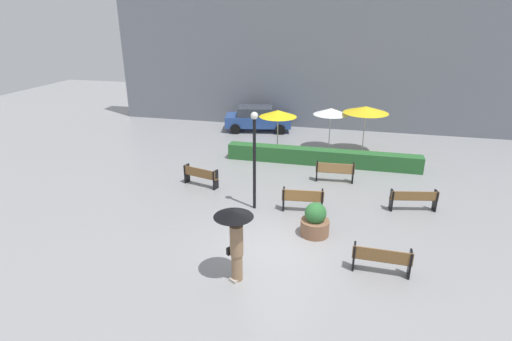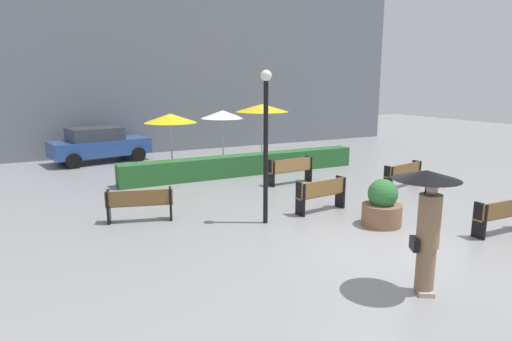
{
  "view_description": "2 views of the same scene",
  "coord_description": "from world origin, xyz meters",
  "px_view_note": "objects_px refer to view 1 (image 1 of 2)",
  "views": [
    {
      "loc": [
        2.18,
        -11.32,
        7.22
      ],
      "look_at": [
        -1.37,
        3.34,
        1.37
      ],
      "focal_mm": 28.57,
      "sensor_mm": 36.0,
      "label": 1
    },
    {
      "loc": [
        -6.48,
        -6.79,
        3.6
      ],
      "look_at": [
        -0.44,
        4.96,
        0.91
      ],
      "focal_mm": 30.84,
      "sensor_mm": 36.0,
      "label": 2
    }
  ],
  "objects_px": {
    "bench_far_left": "(200,175)",
    "patio_umbrella_white": "(331,111)",
    "bench_mid_center": "(303,199)",
    "patio_umbrella_yellow_far": "(366,110)",
    "bench_back_row": "(335,171)",
    "bench_near_right": "(382,258)",
    "bench_far_right": "(414,199)",
    "pedestrian_with_umbrella": "(235,234)",
    "lamp_post": "(254,151)",
    "parked_car": "(257,118)",
    "planter_pot": "(315,221)",
    "patio_umbrella_yellow": "(278,114)"
  },
  "relations": [
    {
      "from": "bench_mid_center",
      "to": "bench_back_row",
      "type": "bearing_deg",
      "value": 72.66
    },
    {
      "from": "lamp_post",
      "to": "patio_umbrella_yellow",
      "type": "distance_m",
      "value": 6.93
    },
    {
      "from": "bench_far_right",
      "to": "parked_car",
      "type": "distance_m",
      "value": 13.1
    },
    {
      "from": "patio_umbrella_white",
      "to": "patio_umbrella_yellow_far",
      "type": "bearing_deg",
      "value": -6.57
    },
    {
      "from": "lamp_post",
      "to": "parked_car",
      "type": "distance_m",
      "value": 11.51
    },
    {
      "from": "pedestrian_with_umbrella",
      "to": "parked_car",
      "type": "xyz_separation_m",
      "value": [
        -3.1,
        15.71,
        -0.66
      ]
    },
    {
      "from": "lamp_post",
      "to": "parked_car",
      "type": "bearing_deg",
      "value": 102.81
    },
    {
      "from": "bench_far_left",
      "to": "pedestrian_with_umbrella",
      "type": "relative_size",
      "value": 0.79
    },
    {
      "from": "bench_mid_center",
      "to": "lamp_post",
      "type": "distance_m",
      "value": 2.63
    },
    {
      "from": "bench_far_right",
      "to": "planter_pot",
      "type": "height_order",
      "value": "planter_pot"
    },
    {
      "from": "bench_far_right",
      "to": "patio_umbrella_white",
      "type": "relative_size",
      "value": 0.77
    },
    {
      "from": "bench_mid_center",
      "to": "lamp_post",
      "type": "bearing_deg",
      "value": -175.19
    },
    {
      "from": "lamp_post",
      "to": "patio_umbrella_yellow_far",
      "type": "bearing_deg",
      "value": 62.6
    },
    {
      "from": "bench_near_right",
      "to": "planter_pot",
      "type": "xyz_separation_m",
      "value": [
        -2.13,
        1.82,
        0.01
      ]
    },
    {
      "from": "patio_umbrella_white",
      "to": "bench_near_right",
      "type": "bearing_deg",
      "value": -78.49
    },
    {
      "from": "bench_near_right",
      "to": "lamp_post",
      "type": "relative_size",
      "value": 0.44
    },
    {
      "from": "bench_near_right",
      "to": "bench_far_right",
      "type": "height_order",
      "value": "bench_near_right"
    },
    {
      "from": "bench_back_row",
      "to": "bench_mid_center",
      "type": "relative_size",
      "value": 1.08
    },
    {
      "from": "bench_mid_center",
      "to": "patio_umbrella_yellow",
      "type": "height_order",
      "value": "patio_umbrella_yellow"
    },
    {
      "from": "bench_far_left",
      "to": "bench_far_right",
      "type": "bearing_deg",
      "value": -2.29
    },
    {
      "from": "bench_far_left",
      "to": "patio_umbrella_white",
      "type": "height_order",
      "value": "patio_umbrella_white"
    },
    {
      "from": "bench_mid_center",
      "to": "patio_umbrella_yellow_far",
      "type": "relative_size",
      "value": 0.62
    },
    {
      "from": "bench_mid_center",
      "to": "planter_pot",
      "type": "height_order",
      "value": "planter_pot"
    },
    {
      "from": "bench_back_row",
      "to": "bench_mid_center",
      "type": "height_order",
      "value": "bench_back_row"
    },
    {
      "from": "bench_near_right",
      "to": "patio_umbrella_yellow_far",
      "type": "xyz_separation_m",
      "value": [
        -0.51,
        11.34,
        1.91
      ]
    },
    {
      "from": "bench_far_right",
      "to": "pedestrian_with_umbrella",
      "type": "relative_size",
      "value": 0.84
    },
    {
      "from": "pedestrian_with_umbrella",
      "to": "planter_pot",
      "type": "relative_size",
      "value": 1.81
    },
    {
      "from": "planter_pot",
      "to": "patio_umbrella_yellow_far",
      "type": "distance_m",
      "value": 9.85
    },
    {
      "from": "patio_umbrella_yellow_far",
      "to": "bench_mid_center",
      "type": "bearing_deg",
      "value": -106.14
    },
    {
      "from": "pedestrian_with_umbrella",
      "to": "parked_car",
      "type": "height_order",
      "value": "pedestrian_with_umbrella"
    },
    {
      "from": "patio_umbrella_white",
      "to": "parked_car",
      "type": "height_order",
      "value": "patio_umbrella_white"
    },
    {
      "from": "pedestrian_with_umbrella",
      "to": "patio_umbrella_white",
      "type": "bearing_deg",
      "value": 82.3
    },
    {
      "from": "bench_near_right",
      "to": "planter_pot",
      "type": "distance_m",
      "value": 2.8
    },
    {
      "from": "patio_umbrella_white",
      "to": "parked_car",
      "type": "relative_size",
      "value": 0.53
    },
    {
      "from": "patio_umbrella_yellow",
      "to": "patio_umbrella_yellow_far",
      "type": "xyz_separation_m",
      "value": [
        4.55,
        1.09,
        0.21
      ]
    },
    {
      "from": "bench_back_row",
      "to": "pedestrian_with_umbrella",
      "type": "relative_size",
      "value": 0.81
    },
    {
      "from": "planter_pot",
      "to": "patio_umbrella_yellow",
      "type": "relative_size",
      "value": 0.5
    },
    {
      "from": "bench_far_right",
      "to": "bench_far_left",
      "type": "bearing_deg",
      "value": 177.71
    },
    {
      "from": "lamp_post",
      "to": "patio_umbrella_yellow_far",
      "type": "distance_m",
      "value": 9.02
    },
    {
      "from": "planter_pot",
      "to": "patio_umbrella_yellow_far",
      "type": "xyz_separation_m",
      "value": [
        1.62,
        9.53,
        1.9
      ]
    },
    {
      "from": "bench_far_left",
      "to": "parked_car",
      "type": "distance_m",
      "value": 9.55
    },
    {
      "from": "bench_far_right",
      "to": "pedestrian_with_umbrella",
      "type": "bearing_deg",
      "value": -133.27
    },
    {
      "from": "planter_pot",
      "to": "lamp_post",
      "type": "xyz_separation_m",
      "value": [
        -2.53,
        1.52,
        1.86
      ]
    },
    {
      "from": "bench_near_right",
      "to": "patio_umbrella_white",
      "type": "xyz_separation_m",
      "value": [
        -2.35,
        11.55,
        1.67
      ]
    },
    {
      "from": "planter_pot",
      "to": "patio_umbrella_white",
      "type": "bearing_deg",
      "value": 91.29
    },
    {
      "from": "bench_back_row",
      "to": "pedestrian_with_umbrella",
      "type": "height_order",
      "value": "pedestrian_with_umbrella"
    },
    {
      "from": "planter_pot",
      "to": "lamp_post",
      "type": "distance_m",
      "value": 3.49
    },
    {
      "from": "bench_far_left",
      "to": "patio_umbrella_white",
      "type": "xyz_separation_m",
      "value": [
        5.16,
        6.64,
        1.66
      ]
    },
    {
      "from": "lamp_post",
      "to": "patio_umbrella_yellow_far",
      "type": "xyz_separation_m",
      "value": [
        4.15,
        8.01,
        0.04
      ]
    },
    {
      "from": "bench_back_row",
      "to": "bench_near_right",
      "type": "relative_size",
      "value": 1.02
    }
  ]
}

